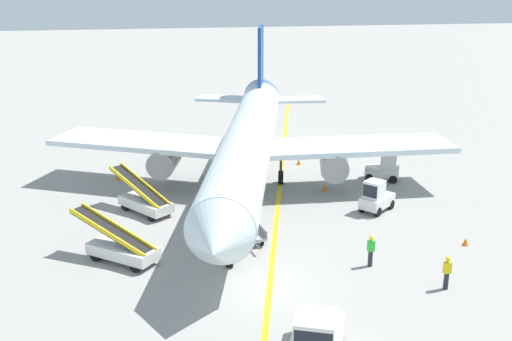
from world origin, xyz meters
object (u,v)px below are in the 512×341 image
belt_loader_forward_hold (121,247)px  belt_loader_aft_hold (145,201)px  airliner (248,142)px  baggage_tug_near_wing (384,168)px  safety_cone_wingtip_right (299,162)px  ground_crew_marshaller (447,272)px  baggage_tug_by_cargo_door (376,197)px  baggage_cart_loaded (246,232)px  pushback_tug (316,338)px  safety_cone_nose_right (324,187)px  safety_cone_nose_left (118,177)px  safety_cone_wingtip_left (466,242)px  ground_crew_wing_walker (371,250)px

belt_loader_forward_hold → belt_loader_aft_hold: 6.99m
airliner → belt_loader_forward_hold: airliner is taller
baggage_tug_near_wing → belt_loader_aft_hold: (-17.23, -3.26, -0.15)m
safety_cone_wingtip_right → baggage_tug_near_wing: bearing=-43.8°
baggage_tug_near_wing → ground_crew_marshaller: size_ratio=1.60×
baggage_tug_near_wing → belt_loader_forward_hold: size_ratio=0.59×
baggage_tug_by_cargo_door → baggage_cart_loaded: 9.29m
pushback_tug → baggage_cart_loaded: size_ratio=1.06×
baggage_tug_by_cargo_door → belt_loader_forward_hold: bearing=-164.6°
safety_cone_wingtip_right → safety_cone_nose_right: bearing=-87.9°
belt_loader_aft_hold → safety_cone_nose_left: size_ratio=10.83×
safety_cone_nose_left → baggage_tug_near_wing: bearing=-10.6°
pushback_tug → belt_loader_forward_hold: (-7.58, 10.41, -0.22)m
baggage_cart_loaded → belt_loader_aft_hold: bearing=135.9°
safety_cone_nose_right → belt_loader_forward_hold: bearing=-147.3°
pushback_tug → baggage_tug_near_wing: bearing=61.8°
airliner → belt_loader_aft_hold: bearing=-156.9°
belt_loader_forward_hold → safety_cone_wingtip_right: bearing=48.1°
belt_loader_forward_hold → safety_cone_wingtip_right: belt_loader_forward_hold is taller
belt_loader_aft_hold → safety_cone_wingtip_left: (17.39, -8.38, -0.56)m
airliner → belt_loader_aft_hold: size_ratio=7.31×
baggage_tug_near_wing → safety_cone_nose_left: (-19.09, 3.59, -0.71)m
baggage_cart_loaded → safety_cone_nose_right: 9.97m
belt_loader_aft_hold → baggage_cart_loaded: belt_loader_aft_hold is taller
pushback_tug → ground_crew_wing_walker: size_ratio=2.38×
belt_loader_aft_hold → baggage_cart_loaded: size_ratio=1.24×
belt_loader_forward_hold → belt_loader_aft_hold: same height
baggage_cart_loaded → safety_cone_wingtip_right: baggage_cart_loaded is taller
pushback_tug → ground_crew_wing_walker: (5.03, 7.42, -0.08)m
ground_crew_marshaller → safety_cone_wingtip_left: 5.68m
baggage_tug_near_wing → pushback_tug: bearing=-118.2°
safety_cone_nose_right → safety_cone_wingtip_right: 6.24m
belt_loader_forward_hold → baggage_tug_by_cargo_door: bearing=15.4°
ground_crew_wing_walker → pushback_tug: bearing=-124.1°
pushback_tug → safety_cone_nose_left: bearing=108.5°
baggage_tug_near_wing → safety_cone_wingtip_right: 7.12m
pushback_tug → ground_crew_wing_walker: pushback_tug is taller
belt_loader_aft_hold → ground_crew_wing_walker: size_ratio=2.80×
safety_cone_nose_left → safety_cone_nose_right: (14.20, -4.93, 0.00)m
baggage_tug_by_cargo_door → safety_cone_nose_left: 18.75m
belt_loader_aft_hold → safety_cone_nose_right: (12.35, 1.92, -0.56)m
baggage_cart_loaded → safety_cone_wingtip_right: (6.58, 13.51, -0.25)m
belt_loader_aft_hold → safety_cone_nose_left: (-1.85, 6.85, -0.56)m
airliner → safety_cone_wingtip_left: airliner is taller
ground_crew_wing_walker → safety_cone_nose_left: 21.24m
pushback_tug → belt_loader_aft_hold: (-6.23, 17.27, -0.22)m
airliner → safety_cone_nose_right: bearing=-12.4°
baggage_tug_near_wing → safety_cone_nose_left: baggage_tug_near_wing is taller
ground_crew_marshaller → safety_cone_nose_right: 14.85m
airliner → safety_cone_nose_right: airliner is taller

